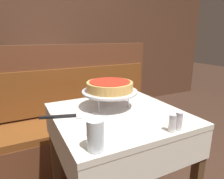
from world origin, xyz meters
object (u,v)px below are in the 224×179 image
Objects in this scene: water_glass_near at (96,135)px; pepper_shaker at (179,121)px; dining_table_front at (118,131)px; pizza_pan_stand at (110,92)px; booth_bench at (76,129)px; pizza_server at (69,116)px; salt_shaker at (172,123)px; deep_dish_pizza at (110,86)px; condiment_caddy at (54,66)px; dining_table_rear at (52,79)px.

pepper_shaker is (0.41, -0.02, -0.02)m from water_glass_near.
water_glass_near is at bearing 177.64° from pepper_shaker.
pizza_pan_stand reaches higher than dining_table_front.
pizza_server is at bearing -108.38° from booth_bench.
dining_table_front is 0.45× the size of booth_bench.
pizza_pan_stand is at bearing 105.46° from salt_shaker.
pepper_shaker is (0.15, -0.32, 0.16)m from dining_table_front.
condiment_caddy is at bearing 91.27° from deep_dish_pizza.
booth_bench reaches higher than pizza_pan_stand.
booth_bench reaches higher than deep_dish_pizza.
condiment_caddy is at bearing 90.54° from booth_bench.
salt_shaker is at bearing -84.56° from dining_table_rear.
water_glass_near is at bearing -101.95° from booth_bench.
pizza_server is 1.59m from condiment_caddy.
deep_dish_pizza is 0.30m from pizza_server.
dining_table_front is at bearing 108.80° from salt_shaker.
deep_dish_pizza is (0.00, -0.00, 0.04)m from pizza_pan_stand.
salt_shaker is (0.11, -0.32, 0.16)m from dining_table_front.
pizza_server is at bearing 91.72° from water_glass_near.
condiment_caddy is at bearing 81.55° from pizza_server.
pizza_server is at bearing -98.45° from condiment_caddy.
booth_bench reaches higher than pepper_shaker.
booth_bench is (0.04, -0.83, -0.34)m from dining_table_rear.
condiment_caddy is (-0.15, 1.95, 0.01)m from salt_shaker.
dining_table_rear is at bearing -151.68° from condiment_caddy.
dining_table_rear is 1.95m from pepper_shaker.
pepper_shaker is (0.22, -1.94, 0.15)m from dining_table_rear.
water_glass_near is at bearing -122.81° from pizza_pan_stand.
dining_table_front is 0.86m from booth_bench.
deep_dish_pizza reaches higher than pizza_pan_stand.
salt_shaker is 0.95× the size of pepper_shaker.
water_glass_near is (-0.26, -0.40, -0.03)m from pizza_pan_stand.
salt_shaker is at bearing -82.75° from booth_bench.
water_glass_near is 0.37m from salt_shaker.
pizza_pan_stand is at bearing 151.11° from deep_dish_pizza.
deep_dish_pizza reaches higher than water_glass_near.
pizza_server reaches higher than dining_table_rear.
pizza_server is at bearing -172.52° from pizza_pan_stand.
condiment_caddy reaches higher than pizza_pan_stand.
salt_shaker reaches higher than pizza_server.
pizza_pan_stand is at bearing 93.85° from dining_table_front.
dining_table_front is at bearing -88.58° from condiment_caddy.
pepper_shaker reaches higher than salt_shaker.
booth_bench is at bearing -89.46° from condiment_caddy.
pizza_pan_stand is at bearing 110.53° from pepper_shaker.
water_glass_near reaches higher than pizza_pan_stand.
booth_bench is at bearing 92.15° from pizza_pan_stand.
condiment_caddy reaches higher than salt_shaker.
water_glass_near is 1.53× the size of salt_shaker.
deep_dish_pizza is (-0.01, 0.10, 0.25)m from dining_table_front.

